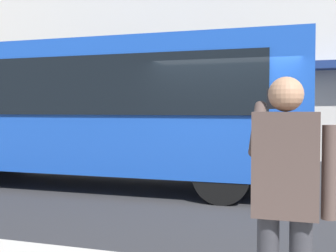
% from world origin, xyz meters
% --- Properties ---
extents(ground_plane, '(60.00, 60.00, 0.00)m').
position_xyz_m(ground_plane, '(0.00, 0.00, 0.00)').
color(ground_plane, '#2B2B2D').
extents(red_bus, '(9.05, 2.54, 3.08)m').
position_xyz_m(red_bus, '(3.07, -0.72, 1.68)').
color(red_bus, '#1947AD').
rests_on(red_bus, ground_plane).
extents(pedestrian_photographer, '(0.53, 0.52, 1.70)m').
position_xyz_m(pedestrian_photographer, '(-1.08, 4.72, 1.14)').
color(pedestrian_photographer, '#2D2D33').
rests_on(pedestrian_photographer, sidewalk_curb).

